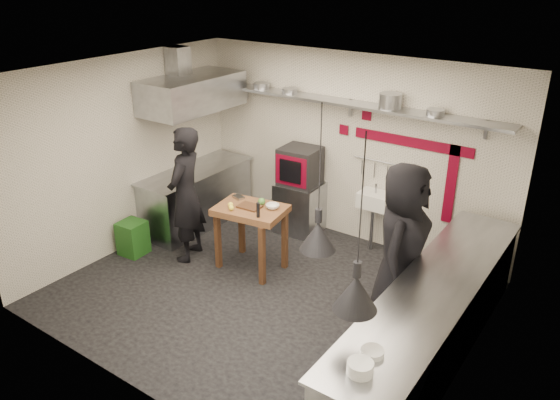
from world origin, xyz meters
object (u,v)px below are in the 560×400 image
Objects in this scene: chef_right at (402,246)px; chef_left at (186,195)px; green_bin at (133,238)px; oven_stand at (300,207)px; prep_table at (251,238)px; combi_oven at (300,166)px.

chef_left is at bearing 87.41° from chef_right.
chef_right reaches higher than chef_left.
chef_right reaches higher than green_bin.
oven_stand reaches higher than green_bin.
green_bin is 0.54× the size of prep_table.
prep_table is (0.08, -1.34, 0.06)m from oven_stand.
green_bin is 3.94m from chef_right.
combi_oven reaches higher than prep_table.
chef_left reaches higher than oven_stand.
chef_right reaches higher than prep_table.
combi_oven is 0.29× the size of chef_right.
oven_stand is 1.38× the size of combi_oven.
chef_left is (-0.85, -1.60, -0.12)m from combi_oven.
green_bin is (-1.58, -2.02, -0.15)m from oven_stand.
chef_left is (0.73, 0.41, 0.72)m from green_bin.
chef_right is at bearing -34.04° from combi_oven.
oven_stand is 1.60× the size of green_bin.
combi_oven is 0.30× the size of chef_left.
combi_oven is at bearing 84.45° from prep_table.
chef_left is at bearing -121.21° from oven_stand.
oven_stand is at bearing 84.54° from prep_table.
prep_table is at bearing 88.35° from chef_left.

